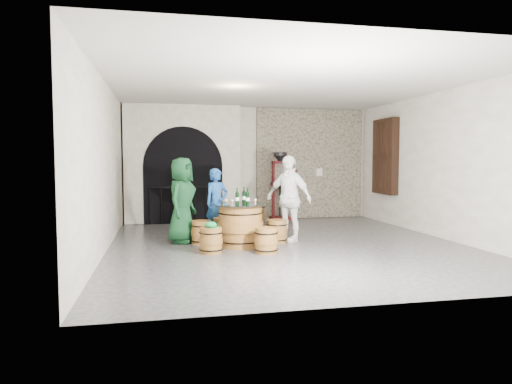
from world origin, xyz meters
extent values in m
plane|color=#2E2E31|center=(0.00, 0.00, 0.00)|extent=(8.00, 8.00, 0.00)
plane|color=silver|center=(0.00, 4.00, 1.60)|extent=(8.00, 0.00, 8.00)
plane|color=silver|center=(0.00, -4.00, 1.60)|extent=(8.00, 0.00, 8.00)
plane|color=silver|center=(-3.50, 0.00, 1.60)|extent=(0.00, 8.00, 8.00)
plane|color=silver|center=(3.50, 0.00, 1.60)|extent=(0.00, 8.00, 8.00)
plane|color=beige|center=(0.00, 0.00, 3.20)|extent=(8.00, 8.00, 0.00)
cube|color=gray|center=(1.80, 3.94, 1.60)|extent=(3.20, 0.12, 3.18)
cube|color=silver|center=(-1.90, 3.75, 1.60)|extent=(3.10, 0.50, 3.18)
cube|color=black|center=(-1.90, 3.48, 0.78)|extent=(2.10, 0.03, 1.55)
cylinder|color=black|center=(-1.90, 3.48, 1.55)|extent=(2.10, 0.03, 2.10)
cylinder|color=black|center=(-1.90, 3.42, 0.98)|extent=(1.79, 0.04, 0.04)
cylinder|color=black|center=(-2.79, 3.42, 0.49)|extent=(0.02, 0.02, 0.98)
cylinder|color=black|center=(-2.50, 3.42, 0.49)|extent=(0.02, 0.02, 0.98)
cylinder|color=black|center=(-2.20, 3.42, 0.49)|extent=(0.02, 0.02, 0.98)
cylinder|color=black|center=(-1.90, 3.42, 0.49)|extent=(0.02, 0.02, 0.98)
cylinder|color=black|center=(-1.60, 3.42, 0.49)|extent=(0.02, 0.02, 0.98)
cylinder|color=black|center=(-1.31, 3.42, 0.49)|extent=(0.02, 0.02, 0.98)
cylinder|color=black|center=(-1.01, 3.42, 0.49)|extent=(0.02, 0.02, 0.98)
cube|color=black|center=(3.39, 2.40, 1.80)|extent=(0.20, 1.10, 2.00)
cube|color=black|center=(3.34, 2.40, 1.80)|extent=(0.06, 0.88, 1.76)
cube|color=black|center=(3.37, 2.40, 1.80)|extent=(0.22, 0.92, 0.06)
cube|color=black|center=(3.37, 2.11, 1.80)|extent=(0.22, 0.06, 1.80)
cube|color=black|center=(3.37, 2.40, 1.80)|extent=(0.22, 0.06, 1.80)
cube|color=black|center=(3.37, 2.69, 1.80)|extent=(0.22, 0.06, 1.80)
cylinder|color=brown|center=(-0.96, -0.05, 0.40)|extent=(0.85, 0.85, 0.80)
cylinder|color=brown|center=(-0.96, -0.05, 0.40)|extent=(0.91, 0.91, 0.18)
torus|color=black|center=(-0.96, -0.05, 0.13)|extent=(0.90, 0.90, 0.02)
torus|color=black|center=(-0.96, -0.05, 0.67)|extent=(0.90, 0.90, 0.02)
cylinder|color=brown|center=(-0.96, -0.05, 0.81)|extent=(0.86, 0.86, 0.02)
cylinder|color=black|center=(-0.96, -0.05, 0.84)|extent=(1.10, 1.10, 0.01)
cylinder|color=brown|center=(-1.68, 0.37, 0.23)|extent=(0.40, 0.40, 0.45)
cylinder|color=brown|center=(-1.68, 0.37, 0.23)|extent=(0.43, 0.43, 0.10)
torus|color=black|center=(-1.68, 0.37, 0.07)|extent=(0.44, 0.44, 0.02)
torus|color=black|center=(-1.68, 0.37, 0.38)|extent=(0.44, 0.44, 0.02)
cylinder|color=brown|center=(-1.68, 0.37, 0.46)|extent=(0.41, 0.41, 0.02)
cylinder|color=brown|center=(-1.21, 0.75, 0.23)|extent=(0.40, 0.40, 0.45)
cylinder|color=brown|center=(-1.21, 0.75, 0.23)|extent=(0.43, 0.43, 0.10)
torus|color=black|center=(-1.21, 0.75, 0.07)|extent=(0.44, 0.44, 0.02)
torus|color=black|center=(-1.21, 0.75, 0.38)|extent=(0.44, 0.44, 0.02)
cylinder|color=brown|center=(-1.21, 0.75, 0.46)|extent=(0.41, 0.41, 0.02)
cylinder|color=brown|center=(-0.15, 0.19, 0.23)|extent=(0.40, 0.40, 0.45)
cylinder|color=brown|center=(-0.15, 0.19, 0.23)|extent=(0.43, 0.43, 0.10)
torus|color=black|center=(-0.15, 0.19, 0.07)|extent=(0.44, 0.44, 0.02)
torus|color=black|center=(-0.15, 0.19, 0.38)|extent=(0.44, 0.44, 0.02)
cylinder|color=brown|center=(-0.15, 0.19, 0.46)|extent=(0.41, 0.41, 0.02)
cylinder|color=brown|center=(-0.61, -0.81, 0.23)|extent=(0.40, 0.40, 0.45)
cylinder|color=brown|center=(-0.61, -0.81, 0.23)|extent=(0.43, 0.43, 0.10)
torus|color=black|center=(-0.61, -0.81, 0.07)|extent=(0.44, 0.44, 0.02)
torus|color=black|center=(-0.61, -0.81, 0.38)|extent=(0.44, 0.44, 0.02)
cylinder|color=brown|center=(-0.61, -0.81, 0.46)|extent=(0.41, 0.41, 0.02)
cylinder|color=brown|center=(-1.59, -0.60, 0.23)|extent=(0.40, 0.40, 0.45)
cylinder|color=brown|center=(-1.59, -0.60, 0.23)|extent=(0.43, 0.43, 0.10)
torus|color=black|center=(-1.59, -0.60, 0.07)|extent=(0.44, 0.44, 0.02)
torus|color=black|center=(-1.59, -0.60, 0.38)|extent=(0.44, 0.44, 0.02)
cylinder|color=brown|center=(-1.59, -0.60, 0.46)|extent=(0.41, 0.41, 0.02)
ellipsoid|color=#0C843D|center=(-1.59, -0.60, 0.52)|extent=(0.21, 0.21, 0.12)
cylinder|color=#0C843D|center=(-1.51, -0.63, 0.48)|extent=(0.14, 0.14, 0.01)
imported|color=#0F381C|center=(-2.07, 0.59, 0.88)|extent=(0.89, 1.02, 1.76)
imported|color=#1A498F|center=(-1.29, 1.02, 0.76)|extent=(0.66, 0.56, 1.53)
imported|color=white|center=(0.12, 0.28, 0.90)|extent=(1.03, 1.09, 1.80)
cylinder|color=black|center=(-1.03, -0.11, 0.95)|extent=(0.07, 0.07, 0.22)
cylinder|color=white|center=(-1.03, -0.11, 0.94)|extent=(0.08, 0.08, 0.06)
cone|color=black|center=(-1.03, -0.11, 1.08)|extent=(0.07, 0.07, 0.05)
cylinder|color=black|center=(-1.03, -0.11, 1.13)|extent=(0.03, 0.03, 0.07)
cylinder|color=black|center=(-0.84, -0.19, 0.95)|extent=(0.07, 0.07, 0.22)
cylinder|color=white|center=(-0.84, -0.19, 0.94)|extent=(0.08, 0.08, 0.06)
cone|color=black|center=(-0.84, -0.19, 1.08)|extent=(0.07, 0.07, 0.05)
cylinder|color=black|center=(-0.84, -0.19, 1.13)|extent=(0.03, 0.03, 0.07)
cylinder|color=black|center=(-0.85, 0.11, 0.95)|extent=(0.07, 0.07, 0.22)
cylinder|color=white|center=(-0.85, 0.11, 0.94)|extent=(0.08, 0.08, 0.06)
cone|color=black|center=(-0.85, 0.11, 1.08)|extent=(0.07, 0.07, 0.05)
cylinder|color=black|center=(-0.85, 0.11, 1.13)|extent=(0.03, 0.03, 0.07)
cylinder|color=brown|center=(-0.06, 2.70, 0.29)|extent=(0.41, 0.41, 0.58)
cylinder|color=brown|center=(-0.06, 2.70, 0.29)|extent=(0.44, 0.44, 0.13)
torus|color=black|center=(-0.06, 2.70, 0.09)|extent=(0.45, 0.45, 0.02)
torus|color=black|center=(-0.06, 2.70, 0.49)|extent=(0.45, 0.45, 0.02)
cylinder|color=brown|center=(-0.06, 2.70, 0.59)|extent=(0.42, 0.42, 0.02)
cube|color=#440B0E|center=(0.82, 3.66, 0.05)|extent=(0.56, 0.47, 0.10)
cube|color=#440B0E|center=(0.82, 3.66, 1.03)|extent=(0.50, 0.34, 0.12)
cube|color=#440B0E|center=(0.82, 3.66, 1.64)|extent=(0.48, 0.16, 0.07)
cylinder|color=black|center=(0.82, 3.66, 0.61)|extent=(0.06, 0.06, 1.01)
cylinder|color=black|center=(0.82, 3.66, 1.88)|extent=(0.39, 0.39, 0.09)
cone|color=black|center=(0.82, 3.66, 1.75)|extent=(0.39, 0.39, 0.20)
cube|color=#440B0E|center=(0.62, 3.64, 0.86)|extent=(0.08, 0.08, 1.62)
cube|color=#440B0E|center=(1.02, 3.67, 0.86)|extent=(0.08, 0.08, 1.62)
cylinder|color=#440B0E|center=(1.13, 3.64, 1.27)|extent=(0.44, 0.07, 0.32)
cube|color=silver|center=(2.05, 3.86, 1.35)|extent=(0.18, 0.10, 0.22)
camera|label=1|loc=(-2.45, -8.86, 1.70)|focal=32.00mm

